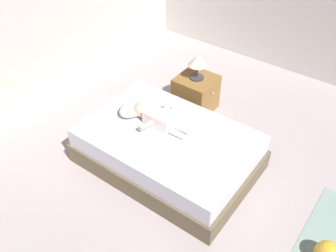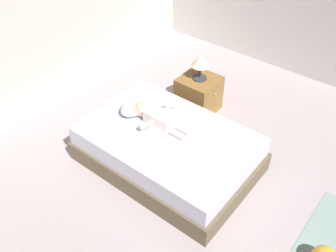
# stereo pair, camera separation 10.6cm
# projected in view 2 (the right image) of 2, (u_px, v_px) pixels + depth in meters

# --- Properties ---
(ground_plane) EXTENTS (8.00, 8.00, 0.00)m
(ground_plane) POSITION_uv_depth(u_px,v_px,m) (225.00, 221.00, 3.60)
(ground_plane) COLOR #AEA3A4
(wall_behind_bed) EXTENTS (8.00, 0.12, 2.63)m
(wall_behind_bed) POSITION_uv_depth(u_px,v_px,m) (8.00, 11.00, 4.17)
(wall_behind_bed) COLOR silver
(wall_behind_bed) RESTS_ON ground_plane
(bed) EXTENTS (1.24, 1.85, 0.45)m
(bed) POSITION_uv_depth(u_px,v_px,m) (168.00, 149.00, 4.05)
(bed) COLOR brown
(bed) RESTS_ON ground_plane
(pillow) EXTENTS (0.41, 0.27, 0.13)m
(pillow) POSITION_uv_depth(u_px,v_px,m) (136.00, 106.00, 4.15)
(pillow) COLOR silver
(pillow) RESTS_ON bed
(baby) EXTENTS (0.51, 0.68, 0.18)m
(baby) POSITION_uv_depth(u_px,v_px,m) (155.00, 116.00, 4.00)
(baby) COLOR white
(baby) RESTS_ON bed
(toothbrush) EXTENTS (0.09, 0.15, 0.02)m
(toothbrush) POSITION_uv_depth(u_px,v_px,m) (165.00, 107.00, 4.23)
(toothbrush) COLOR blue
(toothbrush) RESTS_ON bed
(nightstand) EXTENTS (0.46, 0.49, 0.48)m
(nightstand) POSITION_uv_depth(u_px,v_px,m) (199.00, 94.00, 4.79)
(nightstand) COLOR olive
(nightstand) RESTS_ON ground_plane
(lamp) EXTENTS (0.23, 0.23, 0.33)m
(lamp) POSITION_uv_depth(u_px,v_px,m) (201.00, 62.00, 4.49)
(lamp) COLOR #333338
(lamp) RESTS_ON nightstand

